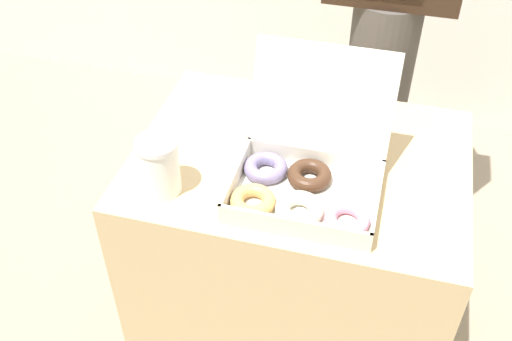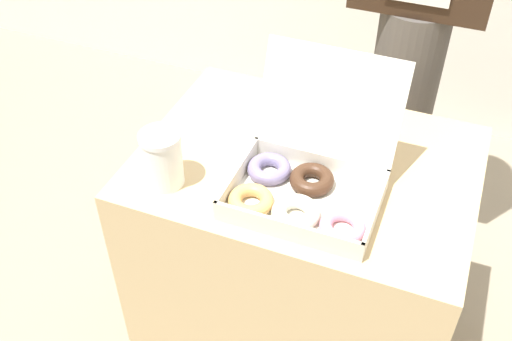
{
  "view_description": "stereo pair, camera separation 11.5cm",
  "coord_description": "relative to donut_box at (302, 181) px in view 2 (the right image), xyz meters",
  "views": [
    {
      "loc": [
        0.19,
        -1.12,
        1.7
      ],
      "look_at": [
        -0.07,
        -0.16,
        0.84
      ],
      "focal_mm": 42.0,
      "sensor_mm": 36.0,
      "label": 1
    },
    {
      "loc": [
        0.3,
        -1.08,
        1.7
      ],
      "look_at": [
        -0.07,
        -0.16,
        0.84
      ],
      "focal_mm": 42.0,
      "sensor_mm": 36.0,
      "label": 2
    }
  ],
  "objects": [
    {
      "name": "coffee_cup",
      "position": [
        -0.31,
        -0.07,
        0.03
      ],
      "size": [
        0.1,
        0.1,
        0.14
      ],
      "color": "white",
      "rests_on": "table"
    },
    {
      "name": "table",
      "position": [
        -0.03,
        0.12,
        -0.42
      ],
      "size": [
        0.82,
        0.61,
        0.76
      ],
      "color": "tan",
      "rests_on": "ground_plane"
    },
    {
      "name": "ground_plane",
      "position": [
        -0.03,
        0.12,
        -0.81
      ],
      "size": [
        14.0,
        14.0,
        0.0
      ],
      "primitive_type": "plane",
      "color": "gray"
    },
    {
      "name": "donut_box",
      "position": [
        0.0,
        0.0,
        0.0
      ],
      "size": [
        0.35,
        0.34,
        0.28
      ],
      "color": "silver",
      "rests_on": "table"
    }
  ]
}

